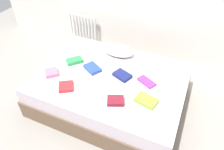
% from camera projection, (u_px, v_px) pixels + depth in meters
% --- Properties ---
extents(ground_plane, '(8.00, 8.00, 0.00)m').
position_uv_depth(ground_plane, '(111.00, 101.00, 3.12)').
color(ground_plane, '#9E998E').
extents(bed, '(2.00, 1.50, 0.50)m').
position_uv_depth(bed, '(111.00, 90.00, 2.96)').
color(bed, brown).
rests_on(bed, ground).
extents(radiator, '(0.58, 0.04, 0.54)m').
position_uv_depth(radiator, '(83.00, 28.00, 4.05)').
color(radiator, white).
rests_on(radiator, ground).
extents(pillow, '(0.48, 0.29, 0.14)m').
position_uv_depth(pillow, '(118.00, 50.00, 3.15)').
color(pillow, white).
rests_on(pillow, bed).
extents(textbook_maroon, '(0.23, 0.21, 0.05)m').
position_uv_depth(textbook_maroon, '(115.00, 101.00, 2.42)').
color(textbook_maroon, maroon).
rests_on(textbook_maroon, bed).
extents(textbook_pink, '(0.23, 0.24, 0.05)m').
position_uv_depth(textbook_pink, '(52.00, 73.00, 2.82)').
color(textbook_pink, pink).
rests_on(textbook_pink, bed).
extents(textbook_green, '(0.25, 0.26, 0.05)m').
position_uv_depth(textbook_green, '(74.00, 61.00, 3.02)').
color(textbook_green, green).
rests_on(textbook_green, bed).
extents(textbook_purple, '(0.27, 0.22, 0.03)m').
position_uv_depth(textbook_purple, '(147.00, 82.00, 2.69)').
color(textbook_purple, purple).
rests_on(textbook_purple, bed).
extents(textbook_lime, '(0.28, 0.22, 0.04)m').
position_uv_depth(textbook_lime, '(146.00, 100.00, 2.43)').
color(textbook_lime, '#8CC638').
rests_on(textbook_lime, bed).
extents(textbook_blue, '(0.29, 0.26, 0.05)m').
position_uv_depth(textbook_blue, '(92.00, 68.00, 2.89)').
color(textbook_blue, '#2847B7').
rests_on(textbook_blue, bed).
extents(textbook_red, '(0.24, 0.25, 0.04)m').
position_uv_depth(textbook_red, '(66.00, 87.00, 2.62)').
color(textbook_red, red).
rests_on(textbook_red, bed).
extents(textbook_navy, '(0.27, 0.23, 0.05)m').
position_uv_depth(textbook_navy, '(122.00, 75.00, 2.78)').
color(textbook_navy, navy).
rests_on(textbook_navy, bed).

